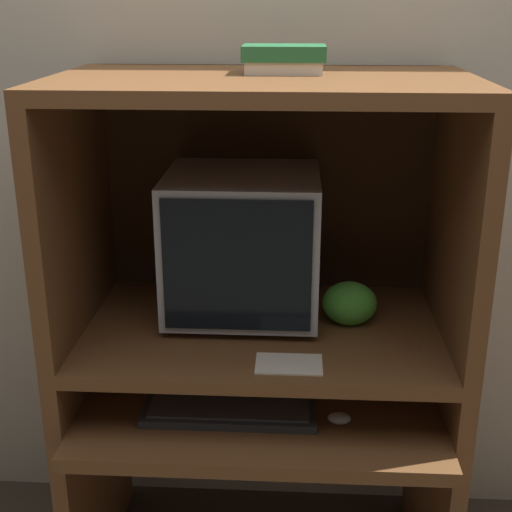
% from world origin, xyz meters
% --- Properties ---
extents(wall_back, '(6.00, 0.06, 2.60)m').
position_xyz_m(wall_back, '(0.00, 0.66, 1.30)').
color(wall_back, beige).
rests_on(wall_back, ground_plane).
extents(desk_base, '(0.99, 0.67, 0.61)m').
position_xyz_m(desk_base, '(0.00, 0.24, 0.39)').
color(desk_base, brown).
rests_on(desk_base, ground_plane).
extents(desk_monitor_shelf, '(0.99, 0.60, 0.17)m').
position_xyz_m(desk_monitor_shelf, '(0.00, 0.30, 0.74)').
color(desk_monitor_shelf, brown).
rests_on(desk_monitor_shelf, desk_base).
extents(hutch_upper, '(0.99, 0.60, 0.63)m').
position_xyz_m(hutch_upper, '(0.00, 0.33, 1.20)').
color(hutch_upper, brown).
rests_on(hutch_upper, desk_monitor_shelf).
extents(crt_monitor, '(0.39, 0.37, 0.38)m').
position_xyz_m(crt_monitor, '(-0.06, 0.37, 0.98)').
color(crt_monitor, '#B2B2B7').
rests_on(crt_monitor, desk_monitor_shelf).
extents(keyboard, '(0.43, 0.14, 0.03)m').
position_xyz_m(keyboard, '(-0.07, 0.13, 0.62)').
color(keyboard, '#2D2D30').
rests_on(keyboard, desk_base).
extents(mouse, '(0.06, 0.04, 0.03)m').
position_xyz_m(mouse, '(0.20, 0.11, 0.62)').
color(mouse, '#B7B7B7').
rests_on(mouse, desk_base).
extents(snack_bag, '(0.14, 0.11, 0.12)m').
position_xyz_m(snack_bag, '(0.23, 0.32, 0.84)').
color(snack_bag, green).
rests_on(snack_bag, desk_monitor_shelf).
extents(book_stack, '(0.20, 0.14, 0.07)m').
position_xyz_m(book_stack, '(0.05, 0.36, 1.45)').
color(book_stack, beige).
rests_on(book_stack, hutch_upper).
extents(paper_card, '(0.16, 0.10, 0.00)m').
position_xyz_m(paper_card, '(0.07, 0.09, 0.78)').
color(paper_card, beige).
rests_on(paper_card, desk_monitor_shelf).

